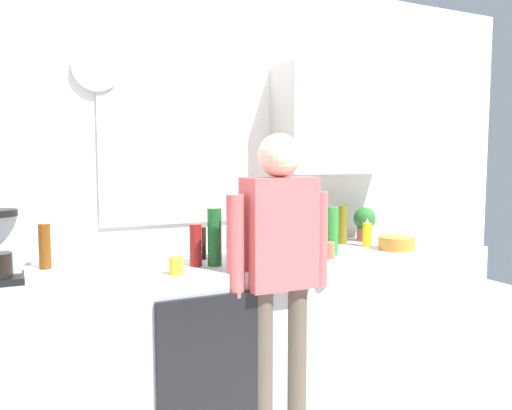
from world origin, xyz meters
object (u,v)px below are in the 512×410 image
bottle_olive_oil (343,225)px  person_at_sink (279,262)px  cup_yellow_cup (176,266)px  bottle_dark_sauce (201,243)px  bottle_green_wine (215,237)px  cup_terracotta_mug (328,250)px  mixing_bowl (397,243)px  potted_plant (365,221)px  bottle_clear_soda (330,231)px  dish_soap (367,234)px  bottle_red_vinegar (196,245)px  bottle_amber_beer (45,246)px

bottle_olive_oil → person_at_sink: size_ratio=0.16×
bottle_olive_oil → cup_yellow_cup: bottle_olive_oil is taller
bottle_dark_sauce → bottle_green_wine: size_ratio=0.60×
cup_terracotta_mug → mixing_bowl: bearing=5.5°
potted_plant → bottle_green_wine: bearing=-165.5°
bottle_dark_sauce → bottle_clear_soda: bottle_clear_soda is taller
bottle_green_wine → cup_yellow_cup: bearing=-154.5°
potted_plant → dish_soap: potted_plant is taller
cup_yellow_cup → person_at_sink: size_ratio=0.05×
potted_plant → dish_soap: bearing=-123.5°
bottle_green_wine → potted_plant: (1.20, 0.31, -0.02)m
cup_yellow_cup → cup_terracotta_mug: cup_terracotta_mug is taller
bottle_dark_sauce → bottle_red_vinegar: size_ratio=0.82×
cup_yellow_cup → cup_terracotta_mug: (0.87, 0.02, 0.00)m
bottle_clear_soda → cup_terracotta_mug: bearing=-131.4°
bottle_olive_oil → bottle_clear_soda: bottle_clear_soda is taller
potted_plant → cup_terracotta_mug: bearing=-144.3°
bottle_amber_beer → person_at_sink: bearing=-24.8°
dish_soap → bottle_red_vinegar: bearing=-175.5°
bottle_olive_oil → cup_yellow_cup: 1.30m
person_at_sink → bottle_red_vinegar: bearing=158.7°
cup_terracotta_mug → bottle_clear_soda: bearing=48.6°
bottle_green_wine → person_at_sink: (0.27, -0.20, -0.12)m
bottle_olive_oil → bottle_clear_soda: (-0.29, -0.29, 0.02)m
bottle_dark_sauce → dish_soap: same height
cup_yellow_cup → dish_soap: 1.34m
bottle_amber_beer → potted_plant: same height
dish_soap → person_at_sink: (-0.80, -0.32, -0.05)m
bottle_dark_sauce → bottle_green_wine: bottle_green_wine is taller
bottle_green_wine → potted_plant: bottle_green_wine is taller
cup_terracotta_mug → person_at_sink: size_ratio=0.06×
cup_terracotta_mug → bottle_dark_sauce: bearing=155.7°
bottle_amber_beer → cup_terracotta_mug: size_ratio=2.50×
potted_plant → bottle_olive_oil: bearing=-169.6°
bottle_amber_beer → cup_yellow_cup: 0.70m
bottle_green_wine → cup_terracotta_mug: size_ratio=3.26×
bottle_dark_sauce → bottle_olive_oil: (1.00, 0.08, 0.03)m
bottle_clear_soda → mixing_bowl: bottle_clear_soda is taller
bottle_clear_soda → bottle_red_vinegar: 0.80m
bottle_green_wine → cup_yellow_cup: bottle_green_wine is taller
bottle_clear_soda → person_at_sink: bearing=-157.1°
bottle_dark_sauce → bottle_green_wine: 0.20m
mixing_bowl → cup_terracotta_mug: bearing=-174.5°
bottle_amber_beer → dish_soap: (1.88, -0.18, -0.04)m
bottle_olive_oil → dish_soap: bottle_olive_oil is taller
cup_yellow_cup → potted_plant: bearing=16.4°
bottle_olive_oil → potted_plant: bottle_olive_oil is taller
cup_yellow_cup → potted_plant: 1.51m
bottle_olive_oil → cup_terracotta_mug: size_ratio=2.72×
bottle_dark_sauce → person_at_sink: 0.48m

